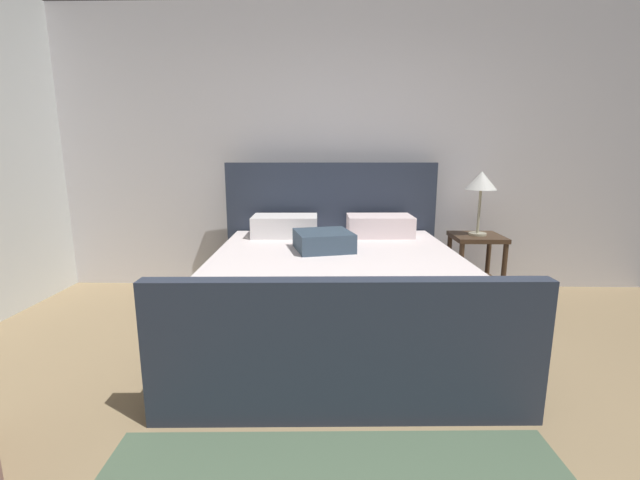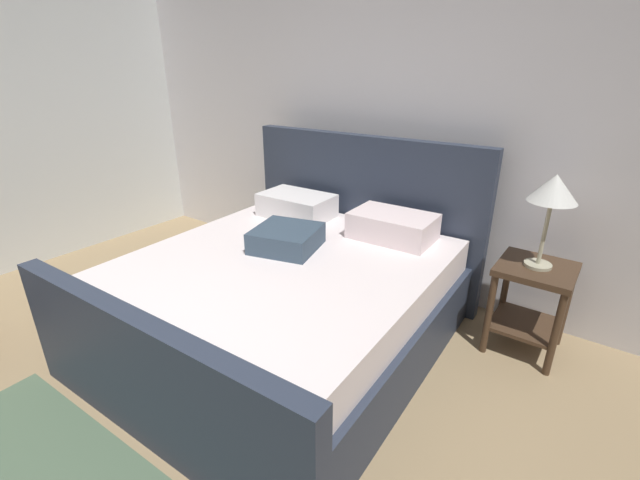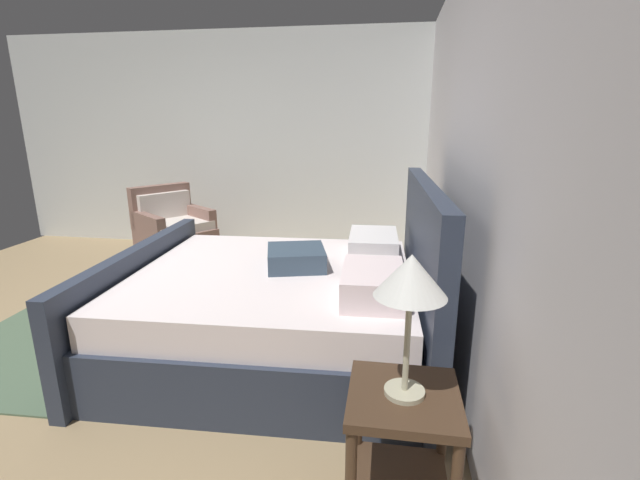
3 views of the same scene
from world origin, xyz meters
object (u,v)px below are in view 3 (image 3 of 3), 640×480
object	(u,v)px
bed	(283,306)
table_lamp_right	(411,282)
nightstand_right	(402,436)
armchair	(174,234)

from	to	relation	value
bed	table_lamp_right	xyz separation A→B (m)	(1.30, 0.81, 0.72)
nightstand_right	bed	bearing A→B (deg)	-148.04
bed	table_lamp_right	size ratio (longest dim) A/B	3.85
armchair	bed	bearing A→B (deg)	43.97
bed	nightstand_right	xyz separation A→B (m)	(1.30, 0.81, 0.05)
bed	table_lamp_right	bearing A→B (deg)	31.96
nightstand_right	table_lamp_right	distance (m)	0.67
bed	nightstand_right	size ratio (longest dim) A/B	3.70
bed	armchair	distance (m)	2.52
nightstand_right	armchair	distance (m)	4.03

